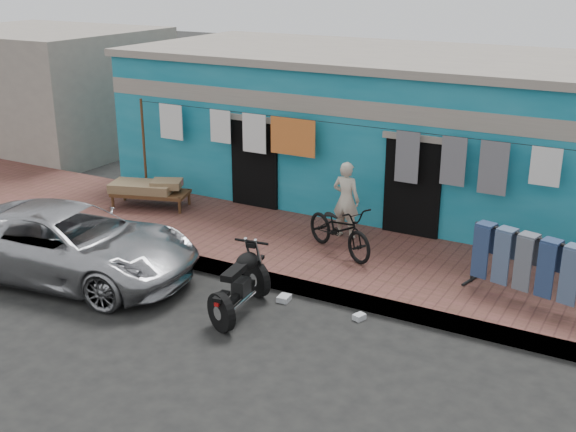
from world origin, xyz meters
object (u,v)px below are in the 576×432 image
object	(u,v)px
motorcycle	(240,282)
jeans_rack	(537,268)
seated_person	(346,200)
charpoy	(151,194)
car	(69,242)
bicycle	(340,223)

from	to	relation	value
motorcycle	jeans_rack	world-z (taller)	jeans_rack
seated_person	motorcycle	xyz separation A→B (m)	(-0.29, -3.23, -0.46)
jeans_rack	charpoy	bearing A→B (deg)	175.17
motorcycle	charpoy	world-z (taller)	motorcycle
seated_person	motorcycle	bearing A→B (deg)	86.67
motorcycle	jeans_rack	distance (m)	4.55
charpoy	car	bearing A→B (deg)	-75.50
car	charpoy	bearing A→B (deg)	5.92
seated_person	charpoy	distance (m)	4.42
charpoy	jeans_rack	xyz separation A→B (m)	(8.09, -0.68, 0.26)
bicycle	car	bearing A→B (deg)	153.31
car	jeans_rack	world-z (taller)	jeans_rack
bicycle	motorcycle	bearing A→B (deg)	-164.83
bicycle	charpoy	bearing A→B (deg)	112.86
jeans_rack	bicycle	bearing A→B (deg)	175.07
seated_person	motorcycle	size ratio (longest dim) A/B	0.88
bicycle	motorcycle	world-z (taller)	bicycle
motorcycle	car	bearing A→B (deg)	177.78
seated_person	bicycle	bearing A→B (deg)	109.41
car	jeans_rack	size ratio (longest dim) A/B	2.01
car	motorcycle	xyz separation A→B (m)	(3.28, 0.30, -0.13)
car	charpoy	world-z (taller)	car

